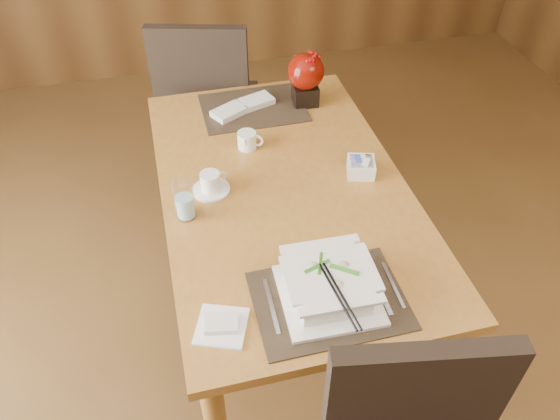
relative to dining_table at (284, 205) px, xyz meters
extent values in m
cube|color=#AC742F|center=(0.00, 0.00, 0.08)|extent=(0.90, 1.50, 0.04)
cylinder|color=#AC742F|center=(-0.39, 0.69, -0.30)|extent=(0.07, 0.07, 0.71)
cylinder|color=#AC742F|center=(0.39, -0.69, -0.30)|extent=(0.07, 0.07, 0.71)
cylinder|color=#AC742F|center=(0.39, 0.69, -0.30)|extent=(0.07, 0.07, 0.71)
cube|color=black|center=(0.00, -0.55, 0.10)|extent=(0.45, 0.33, 0.01)
cube|color=black|center=(0.00, 0.55, 0.10)|extent=(0.45, 0.33, 0.01)
cube|color=white|center=(0.00, -0.54, 0.10)|extent=(0.30, 0.30, 0.01)
cube|color=white|center=(0.00, -0.54, 0.16)|extent=(0.21, 0.21, 0.10)
cylinder|color=#D4C572|center=(0.00, -0.54, 0.16)|extent=(0.19, 0.19, 0.08)
cylinder|color=white|center=(-0.27, 0.04, 0.10)|extent=(0.14, 0.14, 0.01)
cylinder|color=white|center=(-0.27, 0.04, 0.14)|extent=(0.09, 0.09, 0.07)
cylinder|color=black|center=(-0.27, 0.04, 0.17)|extent=(0.07, 0.07, 0.01)
cylinder|color=white|center=(-0.37, -0.07, 0.18)|extent=(0.08, 0.08, 0.16)
cube|color=white|center=(0.30, 0.00, 0.13)|extent=(0.12, 0.12, 0.06)
cube|color=black|center=(0.23, 0.54, 0.14)|extent=(0.11, 0.11, 0.09)
sphere|color=maroon|center=(0.23, 0.54, 0.25)|extent=(0.16, 0.16, 0.16)
cube|color=white|center=(-0.33, -0.57, 0.10)|extent=(0.18, 0.18, 0.01)
cube|color=black|center=(0.10, -0.93, 0.11)|extent=(0.45, 0.13, 0.51)
cube|color=black|center=(-0.14, 1.04, -0.18)|extent=(0.59, 0.59, 0.06)
cube|color=black|center=(-0.20, 0.83, 0.12)|extent=(0.45, 0.17, 0.52)
cylinder|color=black|center=(0.10, 1.17, -0.43)|extent=(0.04, 0.04, 0.45)
cylinder|color=black|center=(0.00, 0.79, -0.43)|extent=(0.04, 0.04, 0.45)
cylinder|color=black|center=(-0.28, 1.28, -0.43)|extent=(0.04, 0.04, 0.45)
cylinder|color=black|center=(-0.38, 0.90, -0.43)|extent=(0.04, 0.04, 0.45)
camera|label=1|loc=(-0.39, -1.50, 1.41)|focal=35.00mm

